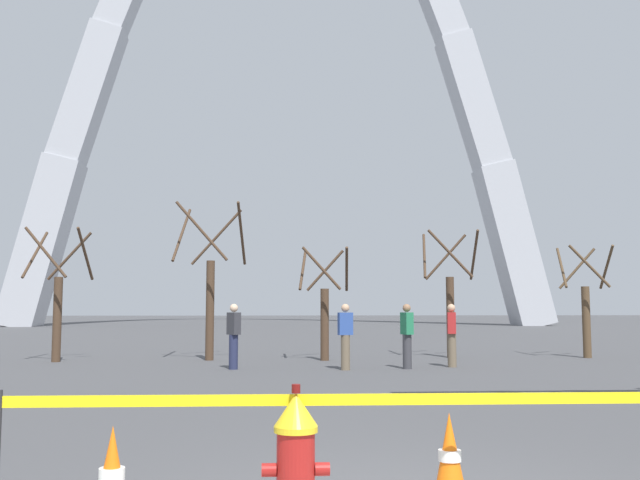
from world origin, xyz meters
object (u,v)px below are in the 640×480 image
object	(u,v)px
monument_arch	(284,78)
pedestrian_standing_center	(407,335)
fire_hydrant	(296,462)
pedestrian_walking_right	(345,336)
pedestrian_walking_left	(452,335)
pedestrian_near_trees	(234,336)
traffic_cone_mid_sidewalk	(450,463)

from	to	relation	value
monument_arch	pedestrian_standing_center	distance (m)	43.93
fire_hydrant	pedestrian_walking_right	distance (m)	12.28
pedestrian_walking_left	pedestrian_near_trees	size ratio (longest dim) A/B	1.00
traffic_cone_mid_sidewalk	pedestrian_near_trees	xyz separation A→B (m)	(-2.24, 12.15, 0.46)
monument_arch	pedestrian_near_trees	bearing A→B (deg)	-92.72
traffic_cone_mid_sidewalk	pedestrian_walking_right	xyz separation A→B (m)	(0.47, 11.77, 0.46)
monument_arch	pedestrian_standing_center	world-z (taller)	monument_arch
monument_arch	pedestrian_walking_left	size ratio (longest dim) A/B	29.65
monument_arch	pedestrian_near_trees	xyz separation A→B (m)	(-1.86, -39.10, -19.53)
fire_hydrant	pedestrian_walking_right	bearing A→B (deg)	82.37
traffic_cone_mid_sidewalk	monument_arch	bearing A→B (deg)	90.43
fire_hydrant	pedestrian_walking_left	size ratio (longest dim) A/B	0.62
pedestrian_walking_right	monument_arch	bearing A→B (deg)	91.24
monument_arch	pedestrian_walking_left	bearing A→B (deg)	-84.66
pedestrian_walking_right	fire_hydrant	bearing A→B (deg)	-97.63
pedestrian_walking_left	pedestrian_walking_right	xyz separation A→B (m)	(-2.78, -0.63, 0.00)
fire_hydrant	traffic_cone_mid_sidewalk	world-z (taller)	fire_hydrant
fire_hydrant	monument_arch	size ratio (longest dim) A/B	0.02
pedestrian_walking_left	pedestrian_near_trees	xyz separation A→B (m)	(-5.49, -0.26, 0.00)
pedestrian_walking_right	pedestrian_walking_left	bearing A→B (deg)	12.74
pedestrian_near_trees	pedestrian_walking_right	bearing A→B (deg)	-7.83
monument_arch	pedestrian_standing_center	bearing A→B (deg)	-86.50
pedestrian_standing_center	pedestrian_walking_right	bearing A→B (deg)	-172.62
fire_hydrant	pedestrian_standing_center	xyz separation A→B (m)	(3.18, 12.37, 0.35)
fire_hydrant	pedestrian_standing_center	world-z (taller)	pedestrian_standing_center
pedestrian_standing_center	pedestrian_walking_left	bearing A→B (deg)	19.17
pedestrian_walking_left	pedestrian_standing_center	world-z (taller)	same
pedestrian_standing_center	pedestrian_near_trees	size ratio (longest dim) A/B	1.00
traffic_cone_mid_sidewalk	pedestrian_near_trees	world-z (taller)	pedestrian_near_trees
pedestrian_standing_center	pedestrian_walking_right	xyz separation A→B (m)	(-1.55, -0.20, 0.00)
pedestrian_standing_center	fire_hydrant	bearing A→B (deg)	-104.40
pedestrian_near_trees	pedestrian_walking_left	bearing A→B (deg)	2.67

